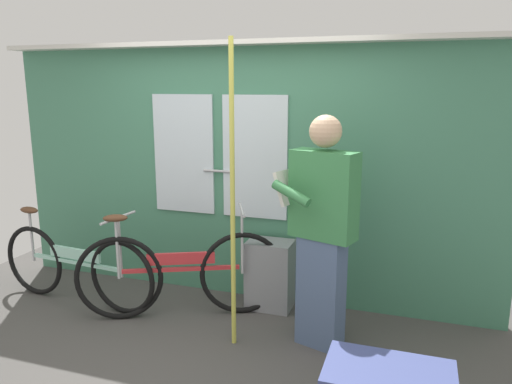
{
  "coord_description": "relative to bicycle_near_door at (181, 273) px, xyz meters",
  "views": [
    {
      "loc": [
        1.54,
        -2.81,
        1.97
      ],
      "look_at": [
        0.33,
        0.8,
        1.13
      ],
      "focal_mm": 34.58,
      "sensor_mm": 36.0,
      "label": 1
    }
  ],
  "objects": [
    {
      "name": "ground_plane",
      "position": [
        0.32,
        -0.73,
        -0.41
      ],
      "size": [
        5.64,
        4.31,
        0.04
      ],
      "primitive_type": "cube",
      "color": "#474442"
    },
    {
      "name": "bicycle_leaning_behind",
      "position": [
        -1.02,
        -0.07,
        -0.03
      ],
      "size": [
        1.69,
        0.44,
        0.88
      ],
      "rotation": [
        0.0,
        0.0,
        -0.09
      ],
      "color": "black",
      "rests_on": "ground_plane"
    },
    {
      "name": "trash_bin_by_wall",
      "position": [
        0.67,
        0.41,
        -0.08
      ],
      "size": [
        0.4,
        0.28,
        0.62
      ],
      "primitive_type": "cube",
      "color": "gray",
      "rests_on": "ground_plane"
    },
    {
      "name": "train_door_wall",
      "position": [
        0.32,
        0.62,
        0.82
      ],
      "size": [
        4.64,
        0.28,
        2.33
      ],
      "color": "#427F60",
      "rests_on": "ground_plane"
    },
    {
      "name": "handrail_pole",
      "position": [
        0.59,
        -0.28,
        0.75
      ],
      "size": [
        0.04,
        0.04,
        2.29
      ],
      "primitive_type": "cylinder",
      "color": "#C6C14C",
      "rests_on": "ground_plane"
    },
    {
      "name": "passenger_reading_newspaper",
      "position": [
        1.22,
        -0.09,
        0.54
      ],
      "size": [
        0.63,
        0.57,
        1.76
      ],
      "rotation": [
        0.0,
        0.0,
        2.83
      ],
      "color": "slate",
      "rests_on": "ground_plane"
    },
    {
      "name": "bicycle_near_door",
      "position": [
        0.0,
        0.0,
        0.0
      ],
      "size": [
        1.63,
        0.82,
        0.95
      ],
      "rotation": [
        0.0,
        0.0,
        0.43
      ],
      "color": "black",
      "rests_on": "ground_plane"
    }
  ]
}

